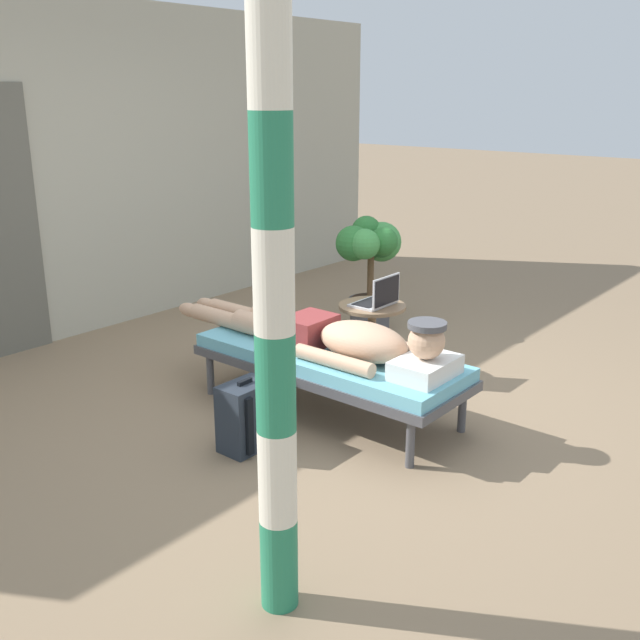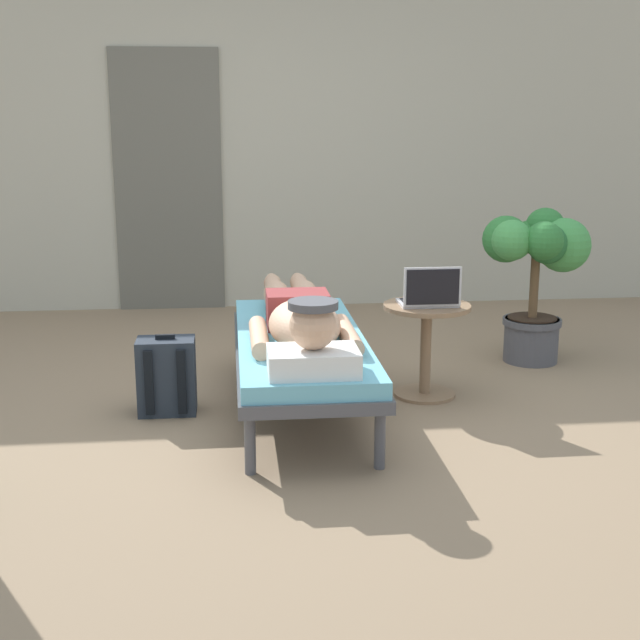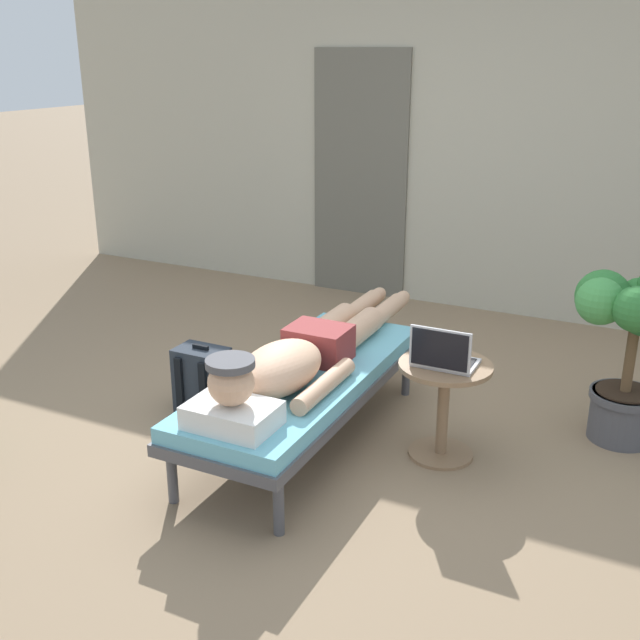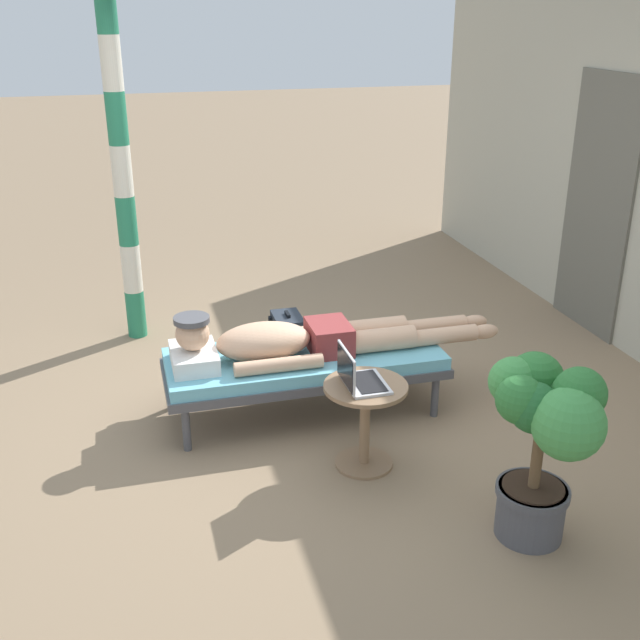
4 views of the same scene
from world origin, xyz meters
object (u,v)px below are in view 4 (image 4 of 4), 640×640
object	(u,v)px
lounge_chair	(304,364)
backpack	(288,341)
side_table	(365,411)
person_reclining	(299,340)
potted_plant	(544,426)
porch_post	(122,171)
laptop	(357,377)

from	to	relation	value
lounge_chair	backpack	bearing A→B (deg)	175.84
lounge_chair	side_table	xyz separation A→B (m)	(0.71, 0.18, 0.01)
person_reclining	potted_plant	world-z (taller)	potted_plant
porch_post	laptop	bearing A→B (deg)	26.61
potted_plant	porch_post	bearing A→B (deg)	-149.80
lounge_chair	porch_post	world-z (taller)	porch_post
person_reclining	laptop	distance (m)	0.73
person_reclining	laptop	xyz separation A→B (m)	(0.71, 0.16, 0.06)
potted_plant	lounge_chair	bearing A→B (deg)	-152.66
side_table	potted_plant	xyz separation A→B (m)	(0.84, 0.62, 0.28)
person_reclining	potted_plant	bearing A→B (deg)	28.33
laptop	porch_post	size ratio (longest dim) A/B	0.12
laptop	backpack	size ratio (longest dim) A/B	0.73
person_reclining	porch_post	distance (m)	2.03
lounge_chair	porch_post	bearing A→B (deg)	-147.13
side_table	backpack	distance (m)	1.43
side_table	backpack	world-z (taller)	side_table
side_table	potted_plant	world-z (taller)	potted_plant
backpack	porch_post	size ratio (longest dim) A/B	0.16
side_table	laptop	distance (m)	0.23
person_reclining	potted_plant	size ratio (longest dim) A/B	2.25
laptop	lounge_chair	bearing A→B (deg)	-169.71
backpack	potted_plant	size ratio (longest dim) A/B	0.44
lounge_chair	person_reclining	size ratio (longest dim) A/B	0.83
backpack	porch_post	bearing A→B (deg)	-129.25
lounge_chair	potted_plant	xyz separation A→B (m)	(1.55, 0.80, 0.29)
person_reclining	porch_post	bearing A→B (deg)	-148.02
laptop	porch_post	world-z (taller)	porch_post
person_reclining	backpack	distance (m)	0.77
backpack	potted_plant	world-z (taller)	potted_plant
side_table	laptop	world-z (taller)	laptop
laptop	backpack	world-z (taller)	laptop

